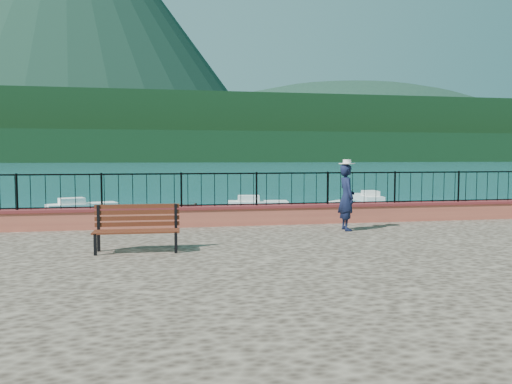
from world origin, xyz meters
name	(u,v)px	position (x,y,z in m)	size (l,w,h in m)	color
ground	(301,299)	(0.00, 0.00, 0.00)	(2000.00, 2000.00, 0.00)	#19596B
parapet	(266,215)	(0.00, 3.70, 1.49)	(28.00, 0.46, 0.58)	#C75F47
railing	(266,189)	(0.00, 3.70, 2.25)	(27.00, 0.05, 0.95)	black
dock	(185,224)	(-2.00, 12.00, 0.15)	(2.00, 16.00, 0.30)	#2D231C
far_forest	(164,147)	(0.00, 300.00, 9.00)	(900.00, 60.00, 18.00)	black
foothills	(163,131)	(0.00, 360.00, 22.00)	(900.00, 120.00, 44.00)	black
volcano	(68,16)	(-120.00, 700.00, 190.00)	(560.00, 560.00, 380.00)	#142D23
companion_hill	(348,159)	(220.00, 560.00, 0.00)	(448.00, 384.00, 180.00)	#142D23
park_bench	(137,238)	(-3.59, 0.04, 1.50)	(1.81, 0.66, 0.99)	black
person	(347,197)	(1.91, 2.16, 2.11)	(0.66, 0.44, 1.82)	black
hat	(347,162)	(1.91, 2.16, 3.08)	(0.44, 0.44, 0.12)	white
boat_0	(30,226)	(-8.36, 10.93, 0.40)	(3.48, 1.30, 0.80)	silver
boat_1	(254,214)	(1.45, 13.31, 0.40)	(4.08, 1.30, 0.80)	silver
boat_2	(346,207)	(7.21, 15.77, 0.40)	(3.96, 1.30, 0.80)	silver
boat_3	(82,204)	(-7.69, 20.52, 0.40)	(4.01, 1.30, 0.80)	white
boat_4	(258,201)	(2.97, 20.11, 0.40)	(3.79, 1.30, 0.80)	silver
boat_5	(368,195)	(11.86, 23.43, 0.40)	(4.06, 1.30, 0.80)	silver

